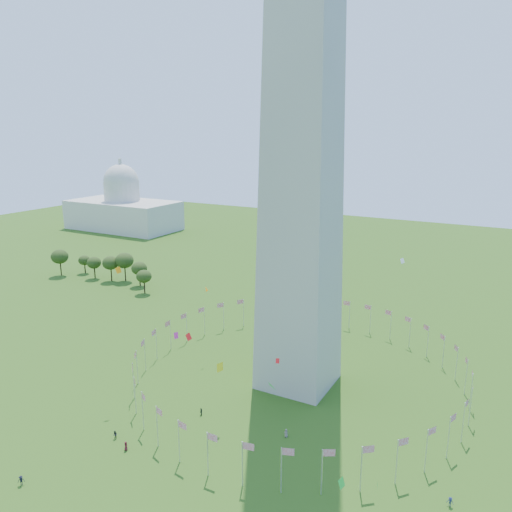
# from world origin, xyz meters

# --- Properties ---
(ground) EXTENTS (600.00, 600.00, 0.00)m
(ground) POSITION_xyz_m (0.00, 0.00, 0.00)
(ground) COLOR #264A11
(ground) RESTS_ON ground
(washington_monument) EXTENTS (16.80, 16.80, 169.00)m
(washington_monument) POSITION_xyz_m (0.00, 50.00, 84.50)
(washington_monument) COLOR #B2AE9E
(washington_monument) RESTS_ON ground
(flag_ring) EXTENTS (80.24, 80.24, 9.00)m
(flag_ring) POSITION_xyz_m (-0.00, 50.00, 4.50)
(flag_ring) COLOR silver
(flag_ring) RESTS_ON ground
(capitol_building) EXTENTS (70.00, 35.00, 46.00)m
(capitol_building) POSITION_xyz_m (-180.00, 180.00, 23.00)
(capitol_building) COLOR beige
(capitol_building) RESTS_ON ground
(crowd) EXTENTS (97.47, 65.83, 1.88)m
(crowd) POSITION_xyz_m (3.13, 0.54, 0.87)
(crowd) COLOR #20294A
(crowd) RESTS_ON ground
(kites_aloft) EXTENTS (87.81, 64.52, 36.72)m
(kites_aloft) POSITION_xyz_m (6.83, 20.23, 17.66)
(kites_aloft) COLOR green
(kites_aloft) RESTS_ON ground
(tree_line_west) EXTENTS (55.00, 15.55, 11.90)m
(tree_line_west) POSITION_xyz_m (-105.72, 90.93, 5.24)
(tree_line_west) COLOR #344D19
(tree_line_west) RESTS_ON ground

